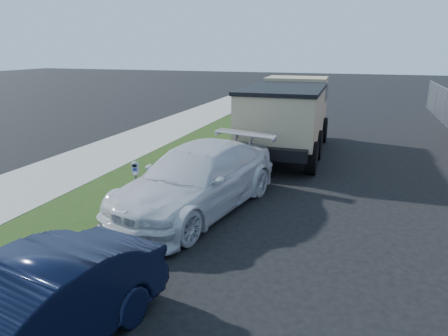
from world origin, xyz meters
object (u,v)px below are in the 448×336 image
(parking_meter, at_px, (136,175))
(white_wagon, at_px, (197,178))
(dump_truck, at_px, (288,112))
(navy_sedan, at_px, (21,321))

(parking_meter, distance_m, white_wagon, 1.49)
(parking_meter, xyz_separation_m, dump_truck, (2.37, 7.28, 0.55))
(navy_sedan, distance_m, dump_truck, 12.21)
(parking_meter, height_order, navy_sedan, navy_sedan)
(parking_meter, distance_m, navy_sedan, 5.02)
(white_wagon, bearing_deg, parking_meter, -139.09)
(parking_meter, distance_m, dump_truck, 7.67)
(navy_sedan, xyz_separation_m, dump_truck, (1.09, 12.13, 0.84))
(navy_sedan, height_order, dump_truck, dump_truck)
(parking_meter, bearing_deg, dump_truck, 54.15)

